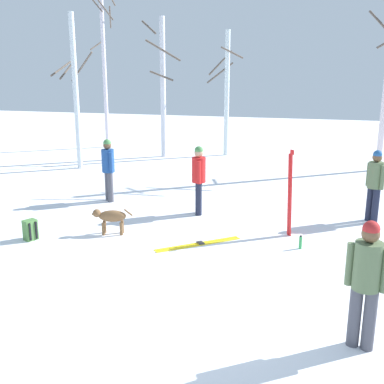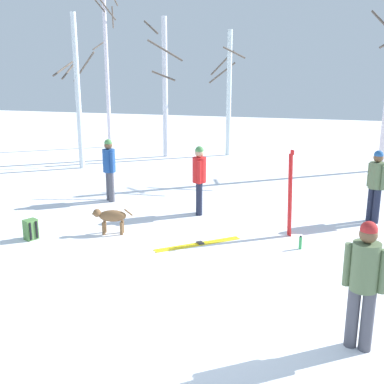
{
  "view_description": "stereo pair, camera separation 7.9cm",
  "coord_description": "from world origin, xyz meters",
  "px_view_note": "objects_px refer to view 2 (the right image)",
  "views": [
    {
      "loc": [
        2.32,
        -6.26,
        3.45
      ],
      "look_at": [
        -0.35,
        2.72,
        1.0
      ],
      "focal_mm": 42.95,
      "sensor_mm": 36.0,
      "label": 1
    },
    {
      "loc": [
        2.39,
        -6.23,
        3.45
      ],
      "look_at": [
        -0.35,
        2.72,
        1.0
      ],
      "focal_mm": 42.95,
      "sensor_mm": 36.0,
      "label": 2
    }
  ],
  "objects_px": {
    "backpack_2": "(31,230)",
    "person_3": "(364,278)",
    "water_bottle_0": "(300,243)",
    "person_0": "(109,166)",
    "dog": "(111,217)",
    "birch_tree_2": "(165,86)",
    "person_1": "(199,176)",
    "ski_pair_planted_0": "(290,194)",
    "ski_pair_lying_0": "(198,244)",
    "birch_tree_1": "(77,91)",
    "birch_tree_3": "(229,92)",
    "water_bottle_1": "(367,239)",
    "birch_tree_0": "(106,57)",
    "person_2": "(376,182)"
  },
  "relations": [
    {
      "from": "ski_pair_planted_0",
      "to": "person_1",
      "type": "bearing_deg",
      "value": 158.16
    },
    {
      "from": "ski_pair_lying_0",
      "to": "birch_tree_1",
      "type": "height_order",
      "value": "birch_tree_1"
    },
    {
      "from": "water_bottle_0",
      "to": "person_0",
      "type": "bearing_deg",
      "value": 158.08
    },
    {
      "from": "backpack_2",
      "to": "person_3",
      "type": "bearing_deg",
      "value": -18.52
    },
    {
      "from": "water_bottle_1",
      "to": "birch_tree_0",
      "type": "bearing_deg",
      "value": 137.41
    },
    {
      "from": "ski_pair_planted_0",
      "to": "ski_pair_lying_0",
      "type": "height_order",
      "value": "ski_pair_planted_0"
    },
    {
      "from": "person_2",
      "to": "water_bottle_1",
      "type": "distance_m",
      "value": 1.85
    },
    {
      "from": "person_2",
      "to": "dog",
      "type": "distance_m",
      "value": 6.15
    },
    {
      "from": "person_0",
      "to": "birch_tree_1",
      "type": "xyz_separation_m",
      "value": [
        -3.1,
        3.79,
        1.81
      ]
    },
    {
      "from": "water_bottle_0",
      "to": "birch_tree_2",
      "type": "xyz_separation_m",
      "value": [
        -6.22,
        9.06,
        2.78
      ]
    },
    {
      "from": "person_0",
      "to": "ski_pair_lying_0",
      "type": "xyz_separation_m",
      "value": [
        3.25,
        -2.49,
        -0.97
      ]
    },
    {
      "from": "birch_tree_3",
      "to": "water_bottle_1",
      "type": "bearing_deg",
      "value": -61.86
    },
    {
      "from": "person_3",
      "to": "ski_pair_lying_0",
      "type": "relative_size",
      "value": 1.11
    },
    {
      "from": "person_0",
      "to": "water_bottle_1",
      "type": "relative_size",
      "value": 6.68
    },
    {
      "from": "person_0",
      "to": "dog",
      "type": "xyz_separation_m",
      "value": [
        1.24,
        -2.42,
        -0.59
      ]
    },
    {
      "from": "dog",
      "to": "ski_pair_planted_0",
      "type": "distance_m",
      "value": 3.91
    },
    {
      "from": "person_3",
      "to": "birch_tree_2",
      "type": "height_order",
      "value": "birch_tree_2"
    },
    {
      "from": "ski_pair_planted_0",
      "to": "birch_tree_3",
      "type": "relative_size",
      "value": 0.37
    },
    {
      "from": "water_bottle_0",
      "to": "birch_tree_2",
      "type": "height_order",
      "value": "birch_tree_2"
    },
    {
      "from": "birch_tree_0",
      "to": "water_bottle_0",
      "type": "bearing_deg",
      "value": -48.01
    },
    {
      "from": "ski_pair_lying_0",
      "to": "birch_tree_1",
      "type": "xyz_separation_m",
      "value": [
        -6.35,
        6.29,
        2.78
      ]
    },
    {
      "from": "ski_pair_planted_0",
      "to": "backpack_2",
      "type": "xyz_separation_m",
      "value": [
        -5.21,
        -1.87,
        -0.72
      ]
    },
    {
      "from": "ski_pair_planted_0",
      "to": "birch_tree_3",
      "type": "bearing_deg",
      "value": 110.31
    },
    {
      "from": "dog",
      "to": "birch_tree_2",
      "type": "relative_size",
      "value": 0.16
    },
    {
      "from": "person_3",
      "to": "person_2",
      "type": "bearing_deg",
      "value": 84.43
    },
    {
      "from": "ski_pair_planted_0",
      "to": "water_bottle_0",
      "type": "relative_size",
      "value": 6.78
    },
    {
      "from": "water_bottle_1",
      "to": "person_2",
      "type": "bearing_deg",
      "value": 82.7
    },
    {
      "from": "person_2",
      "to": "water_bottle_1",
      "type": "height_order",
      "value": "person_2"
    },
    {
      "from": "person_1",
      "to": "person_3",
      "type": "xyz_separation_m",
      "value": [
        3.56,
        -4.95,
        0.0
      ]
    },
    {
      "from": "dog",
      "to": "birch_tree_2",
      "type": "xyz_separation_m",
      "value": [
        -2.17,
        9.36,
        2.53
      ]
    },
    {
      "from": "water_bottle_0",
      "to": "water_bottle_1",
      "type": "height_order",
      "value": "water_bottle_0"
    },
    {
      "from": "water_bottle_0",
      "to": "birch_tree_3",
      "type": "xyz_separation_m",
      "value": [
        -3.82,
        10.22,
        2.53
      ]
    },
    {
      "from": "dog",
      "to": "birch_tree_3",
      "type": "relative_size",
      "value": 0.17
    },
    {
      "from": "person_0",
      "to": "birch_tree_0",
      "type": "distance_m",
      "value": 10.12
    },
    {
      "from": "person_3",
      "to": "backpack_2",
      "type": "relative_size",
      "value": 3.9
    },
    {
      "from": "birch_tree_3",
      "to": "dog",
      "type": "bearing_deg",
      "value": -91.26
    },
    {
      "from": "water_bottle_0",
      "to": "birch_tree_3",
      "type": "bearing_deg",
      "value": 110.49
    },
    {
      "from": "backpack_2",
      "to": "ski_pair_lying_0",
      "type": "bearing_deg",
      "value": 11.96
    },
    {
      "from": "water_bottle_1",
      "to": "birch_tree_1",
      "type": "bearing_deg",
      "value": 151.46
    },
    {
      "from": "person_1",
      "to": "backpack_2",
      "type": "xyz_separation_m",
      "value": [
        -2.92,
        -2.78,
        -0.77
      ]
    },
    {
      "from": "birch_tree_2",
      "to": "birch_tree_0",
      "type": "bearing_deg",
      "value": 154.33
    },
    {
      "from": "person_0",
      "to": "person_1",
      "type": "bearing_deg",
      "value": -9.55
    },
    {
      "from": "ski_pair_planted_0",
      "to": "birch_tree_2",
      "type": "xyz_separation_m",
      "value": [
        -5.91,
        8.3,
        1.98
      ]
    },
    {
      "from": "person_0",
      "to": "birch_tree_3",
      "type": "bearing_deg",
      "value": 79.72
    },
    {
      "from": "birch_tree_2",
      "to": "person_0",
      "type": "bearing_deg",
      "value": -82.29
    },
    {
      "from": "person_1",
      "to": "person_3",
      "type": "distance_m",
      "value": 6.1
    },
    {
      "from": "person_2",
      "to": "dog",
      "type": "height_order",
      "value": "person_2"
    },
    {
      "from": "person_1",
      "to": "person_3",
      "type": "bearing_deg",
      "value": -54.27
    },
    {
      "from": "ski_pair_planted_0",
      "to": "water_bottle_0",
      "type": "xyz_separation_m",
      "value": [
        0.32,
        -0.76,
        -0.8
      ]
    },
    {
      "from": "person_1",
      "to": "birch_tree_1",
      "type": "relative_size",
      "value": 0.31
    }
  ]
}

